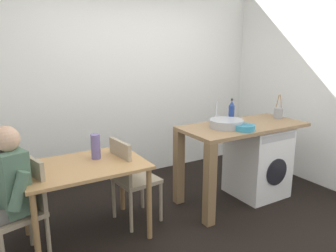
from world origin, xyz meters
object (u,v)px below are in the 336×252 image
washing_machine (257,161)px  bottle_tall_green (231,112)px  chair_opposite (130,176)px  mixing_bowl (244,127)px  vase (96,147)px  dining_table (85,174)px  utensil_crock (278,113)px  chair_person_seat (23,205)px  seated_person (1,193)px

washing_machine → bottle_tall_green: bearing=161.9°
chair_opposite → mixing_bowl: 1.32m
washing_machine → vase: vase is taller
dining_table → washing_machine: washing_machine is taller
dining_table → mixing_bowl: 1.72m
bottle_tall_green → mixing_bowl: bottle_tall_green is taller
chair_opposite → utensil_crock: utensil_crock is taller
dining_table → utensil_crock: (2.47, -0.08, 0.35)m
bottle_tall_green → utensil_crock: bearing=-5.0°
chair_opposite → mixing_bowl: size_ratio=3.97×
chair_opposite → bottle_tall_green: size_ratio=3.03×
mixing_bowl → vase: (-1.51, 0.43, -0.09)m
utensil_crock → mixing_bowl: bearing=-162.8°
vase → dining_table: bearing=-146.3°
washing_machine → bottle_tall_green: 0.73m
chair_opposite → mixing_bowl: (1.18, -0.37, 0.45)m
chair_opposite → vase: 0.48m
washing_machine → vase: (-1.95, 0.23, 0.43)m
chair_person_seat → utensil_crock: (3.02, -0.00, 0.48)m
chair_person_seat → washing_machine: (2.65, -0.05, -0.08)m
chair_person_seat → seated_person: (-0.16, -0.04, 0.16)m
mixing_bowl → utensil_crock: bearing=17.2°
washing_machine → utensil_crock: bearing=8.1°
utensil_crock → vase: size_ratio=1.24×
mixing_bowl → vase: same height
dining_table → bottle_tall_green: (1.75, -0.02, 0.41)m
dining_table → bottle_tall_green: bearing=-0.6°
chair_person_seat → washing_machine: 2.65m
chair_opposite → bottle_tall_green: bottle_tall_green is taller
dining_table → washing_machine: bearing=-3.7°
seated_person → chair_person_seat: bearing=-90.0°
bottle_tall_green → mixing_bowl: size_ratio=1.31×
vase → seated_person: bearing=-165.4°
utensil_crock → vase: utensil_crock is taller
chair_opposite → utensil_crock: size_ratio=3.00×
seated_person → bottle_tall_green: bearing=-102.7°
chair_opposite → bottle_tall_green: 1.38m
bottle_tall_green → vase: bottle_tall_green is taller
chair_opposite → washing_machine: bearing=77.5°
utensil_crock → vase: 2.33m
mixing_bowl → chair_opposite: bearing=162.5°
seated_person → dining_table: bearing=-95.3°
seated_person → chair_opposite: bearing=-97.2°
seated_person → bottle_tall_green: 2.48m
dining_table → bottle_tall_green: 1.79m
bottle_tall_green → dining_table: bearing=179.4°
bottle_tall_green → washing_machine: bearing=-18.1°
chair_opposite → dining_table: bearing=-91.3°
washing_machine → mixing_bowl: mixing_bowl is taller
washing_machine → utensil_crock: 0.67m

